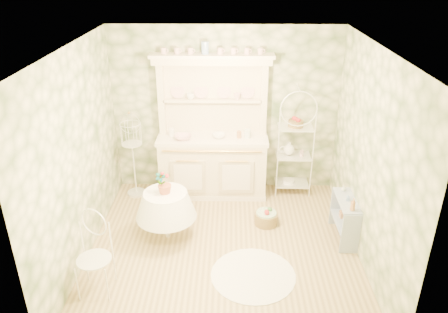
{
  "coord_description": "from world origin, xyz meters",
  "views": [
    {
      "loc": [
        0.09,
        -4.85,
        3.66
      ],
      "look_at": [
        0.0,
        0.5,
        1.15
      ],
      "focal_mm": 35.0,
      "sensor_mm": 36.0,
      "label": 1
    }
  ],
  "objects_px": {
    "bakers_rack": "(294,139)",
    "round_table": "(167,216)",
    "birdcage_stand": "(133,156)",
    "floor_basket": "(266,218)",
    "cafe_chair": "(94,260)",
    "side_shelf": "(345,220)",
    "kitchen_dresser": "(212,129)"
  },
  "relations": [
    {
      "from": "round_table",
      "to": "birdcage_stand",
      "type": "xyz_separation_m",
      "value": [
        -0.68,
        1.2,
        0.36
      ]
    },
    {
      "from": "kitchen_dresser",
      "to": "bakers_rack",
      "type": "xyz_separation_m",
      "value": [
        1.31,
        0.1,
        -0.21
      ]
    },
    {
      "from": "side_shelf",
      "to": "floor_basket",
      "type": "xyz_separation_m",
      "value": [
        -1.06,
        0.32,
        -0.19
      ]
    },
    {
      "from": "bakers_rack",
      "to": "side_shelf",
      "type": "xyz_separation_m",
      "value": [
        0.57,
        -1.34,
        -0.65
      ]
    },
    {
      "from": "birdcage_stand",
      "to": "side_shelf",
      "type": "bearing_deg",
      "value": -20.46
    },
    {
      "from": "bakers_rack",
      "to": "floor_basket",
      "type": "xyz_separation_m",
      "value": [
        -0.49,
        -1.01,
        -0.84
      ]
    },
    {
      "from": "floor_basket",
      "to": "round_table",
      "type": "bearing_deg",
      "value": -166.34
    },
    {
      "from": "cafe_chair",
      "to": "side_shelf",
      "type": "bearing_deg",
      "value": 42.06
    },
    {
      "from": "birdcage_stand",
      "to": "floor_basket",
      "type": "xyz_separation_m",
      "value": [
        2.1,
        -0.85,
        -0.6
      ]
    },
    {
      "from": "side_shelf",
      "to": "floor_basket",
      "type": "bearing_deg",
      "value": 157.63
    },
    {
      "from": "floor_basket",
      "to": "bakers_rack",
      "type": "bearing_deg",
      "value": 64.06
    },
    {
      "from": "round_table",
      "to": "bakers_rack",
      "type": "bearing_deg",
      "value": 35.41
    },
    {
      "from": "round_table",
      "to": "side_shelf",
      "type": "bearing_deg",
      "value": 0.46
    },
    {
      "from": "round_table",
      "to": "cafe_chair",
      "type": "bearing_deg",
      "value": -122.05
    },
    {
      "from": "side_shelf",
      "to": "bakers_rack",
      "type": "bearing_deg",
      "value": 107.61
    },
    {
      "from": "cafe_chair",
      "to": "birdcage_stand",
      "type": "distance_m",
      "value": 2.31
    },
    {
      "from": "bakers_rack",
      "to": "birdcage_stand",
      "type": "xyz_separation_m",
      "value": [
        -2.59,
        -0.16,
        -0.24
      ]
    },
    {
      "from": "birdcage_stand",
      "to": "floor_basket",
      "type": "distance_m",
      "value": 2.34
    },
    {
      "from": "bakers_rack",
      "to": "round_table",
      "type": "distance_m",
      "value": 2.42
    },
    {
      "from": "side_shelf",
      "to": "kitchen_dresser",
      "type": "bearing_deg",
      "value": 141.31
    },
    {
      "from": "bakers_rack",
      "to": "floor_basket",
      "type": "height_order",
      "value": "bakers_rack"
    },
    {
      "from": "round_table",
      "to": "floor_basket",
      "type": "height_order",
      "value": "round_table"
    },
    {
      "from": "round_table",
      "to": "floor_basket",
      "type": "relative_size",
      "value": 2.19
    },
    {
      "from": "bakers_rack",
      "to": "side_shelf",
      "type": "relative_size",
      "value": 2.79
    },
    {
      "from": "kitchen_dresser",
      "to": "floor_basket",
      "type": "bearing_deg",
      "value": -48.03
    },
    {
      "from": "floor_basket",
      "to": "kitchen_dresser",
      "type": "bearing_deg",
      "value": 131.97
    },
    {
      "from": "birdcage_stand",
      "to": "cafe_chair",
      "type": "bearing_deg",
      "value": -90.05
    },
    {
      "from": "kitchen_dresser",
      "to": "bakers_rack",
      "type": "relative_size",
      "value": 1.22
    },
    {
      "from": "cafe_chair",
      "to": "floor_basket",
      "type": "xyz_separation_m",
      "value": [
        2.1,
        1.44,
        -0.34
      ]
    },
    {
      "from": "side_shelf",
      "to": "birdcage_stand",
      "type": "xyz_separation_m",
      "value": [
        -3.16,
        1.18,
        0.41
      ]
    },
    {
      "from": "birdcage_stand",
      "to": "kitchen_dresser",
      "type": "bearing_deg",
      "value": 2.68
    },
    {
      "from": "side_shelf",
      "to": "cafe_chair",
      "type": "bearing_deg",
      "value": -165.93
    }
  ]
}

